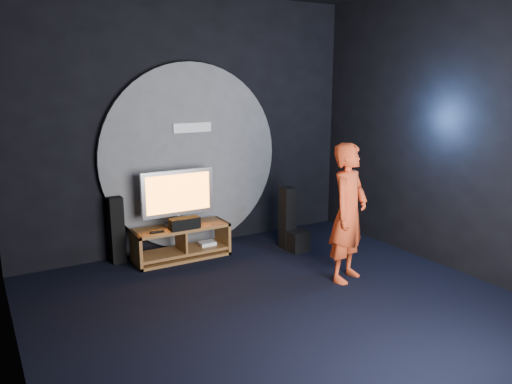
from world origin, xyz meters
The scene contains 13 objects.
floor centered at (0.00, 0.00, 0.00)m, with size 5.00×5.00×0.00m, color black.
back_wall centered at (0.00, 2.50, 1.75)m, with size 5.00×0.04×3.50m, color black.
left_wall centered at (-2.50, 0.00, 1.75)m, with size 0.04×5.00×3.50m, color black.
right_wall centered at (2.50, 0.00, 1.75)m, with size 0.04×5.00×3.50m, color black.
wall_disc_panel centered at (0.00, 2.44, 1.30)m, with size 2.60×0.11×2.60m.
media_console centered at (-0.34, 2.05, 0.20)m, with size 1.28×0.45×0.45m.
tv centered at (-0.35, 2.12, 0.86)m, with size 0.99×0.22×0.75m.
center_speaker centered at (-0.35, 1.91, 0.53)m, with size 0.40×0.15×0.15m, color black.
remote centered at (-0.72, 1.93, 0.46)m, with size 0.18×0.05×0.02m, color black.
tower_speaker_left centered at (-1.13, 2.35, 0.44)m, with size 0.18×0.20×0.89m, color black.
tower_speaker_right centered at (1.12, 1.69, 0.44)m, with size 0.18×0.20×0.89m, color black.
subwoofer centered at (1.18, 1.51, 0.15)m, with size 0.26×0.26×0.29m, color black.
player centered at (1.11, 0.38, 0.83)m, with size 0.60×0.40×1.66m, color red.
Camera 1 is at (-2.69, -3.98, 2.38)m, focal length 35.00 mm.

